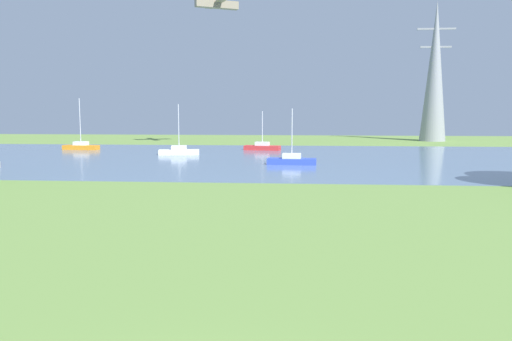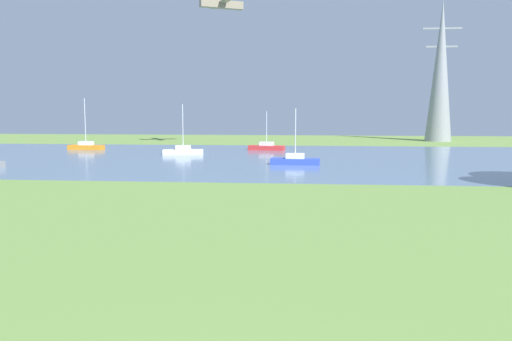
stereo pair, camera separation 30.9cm
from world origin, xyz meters
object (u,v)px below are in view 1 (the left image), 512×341
at_px(sailboat_red, 262,147).
at_px(sailboat_white, 179,151).
at_px(light_aircraft, 217,4).
at_px(sailboat_orange, 81,146).
at_px(sailboat_blue, 292,160).
at_px(electricity_pylon, 435,71).

bearing_deg(sailboat_red, sailboat_white, -140.49).
distance_m(sailboat_red, light_aircraft, 22.71).
bearing_deg(sailboat_orange, light_aircraft, 26.99).
bearing_deg(sailboat_blue, sailboat_white, 143.55).
bearing_deg(sailboat_orange, sailboat_blue, -30.09).
xyz_separation_m(sailboat_orange, electricity_pylon, (52.38, 24.00, 11.40)).
bearing_deg(sailboat_blue, light_aircraft, 114.18).
bearing_deg(light_aircraft, sailboat_orange, -153.01).
xyz_separation_m(sailboat_red, sailboat_white, (-9.48, -7.82, 0.01)).
height_order(sailboat_blue, electricity_pylon, electricity_pylon).
distance_m(sailboat_red, sailboat_blue, 18.43).
xyz_separation_m(sailboat_blue, sailboat_white, (-13.70, 10.12, 0.01)).
bearing_deg(light_aircraft, sailboat_blue, -65.82).
bearing_deg(light_aircraft, electricity_pylon, 23.42).
bearing_deg(sailboat_white, sailboat_red, 39.51).
xyz_separation_m(sailboat_red, sailboat_blue, (4.21, -17.94, 0.00)).
bearing_deg(sailboat_white, sailboat_orange, 156.52).
relative_size(sailboat_orange, electricity_pylon, 0.29).
distance_m(electricity_pylon, light_aircraft, 39.21).
height_order(sailboat_red, sailboat_orange, sailboat_orange).
relative_size(electricity_pylon, light_aircraft, 2.98).
bearing_deg(sailboat_white, electricity_pylon, 39.29).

